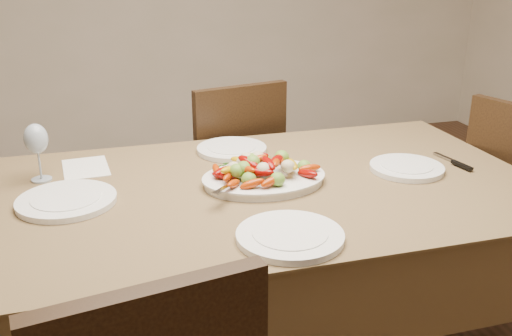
{
  "coord_description": "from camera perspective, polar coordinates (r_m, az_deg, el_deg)",
  "views": [
    {
      "loc": [
        -0.68,
        -1.37,
        1.46
      ],
      "look_at": [
        -0.21,
        0.26,
        0.82
      ],
      "focal_mm": 40.0,
      "sensor_mm": 36.0,
      "label": 1
    }
  ],
  "objects": [
    {
      "name": "dining_table",
      "position": [
        2.01,
        0.0,
        -11.84
      ],
      "size": [
        1.84,
        1.05,
        0.76
      ],
      "primitive_type": "cube",
      "rotation": [
        0.0,
        0.0,
        0.0
      ],
      "color": "brown",
      "rests_on": "ground"
    },
    {
      "name": "chair_far",
      "position": [
        2.66,
        -3.33,
        -1.04
      ],
      "size": [
        0.5,
        0.5,
        0.95
      ],
      "primitive_type": null,
      "rotation": [
        0.0,
        0.0,
        3.37
      ],
      "color": "black",
      "rests_on": "ground"
    },
    {
      "name": "serving_platter",
      "position": [
        1.85,
        0.8,
        -1.24
      ],
      "size": [
        0.39,
        0.29,
        0.02
      ],
      "primitive_type": "ellipsoid",
      "rotation": [
        0.0,
        0.0,
        0.0
      ],
      "color": "white",
      "rests_on": "dining_table"
    },
    {
      "name": "roasted_vegetables",
      "position": [
        1.82,
        0.81,
        0.41
      ],
      "size": [
        0.32,
        0.22,
        0.09
      ],
      "primitive_type": null,
      "rotation": [
        0.0,
        0.0,
        0.0
      ],
      "color": "#700502",
      "rests_on": "serving_platter"
    },
    {
      "name": "serving_spoon",
      "position": [
        1.78,
        -0.84,
        -0.8
      ],
      "size": [
        0.26,
        0.22,
        0.03
      ],
      "primitive_type": null,
      "rotation": [
        0.0,
        0.0,
        -0.67
      ],
      "color": "#9EA0A8",
      "rests_on": "serving_platter"
    },
    {
      "name": "plate_left",
      "position": [
        1.8,
        -18.41,
        -3.12
      ],
      "size": [
        0.29,
        0.29,
        0.02
      ],
      "primitive_type": "cylinder",
      "color": "white",
      "rests_on": "dining_table"
    },
    {
      "name": "plate_right",
      "position": [
        2.03,
        14.83,
        -0.0
      ],
      "size": [
        0.25,
        0.25,
        0.02
      ],
      "primitive_type": "cylinder",
      "color": "white",
      "rests_on": "dining_table"
    },
    {
      "name": "plate_far",
      "position": [
        2.14,
        -2.44,
        1.87
      ],
      "size": [
        0.26,
        0.26,
        0.02
      ],
      "primitive_type": "cylinder",
      "color": "white",
      "rests_on": "dining_table"
    },
    {
      "name": "plate_near",
      "position": [
        1.5,
        3.41,
        -6.84
      ],
      "size": [
        0.28,
        0.28,
        0.02
      ],
      "primitive_type": "cylinder",
      "color": "white",
      "rests_on": "dining_table"
    },
    {
      "name": "wine_glass",
      "position": [
        1.97,
        -20.99,
        1.6
      ],
      "size": [
        0.08,
        0.08,
        0.2
      ],
      "primitive_type": null,
      "color": "#8C99A5",
      "rests_on": "dining_table"
    },
    {
      "name": "menu_card",
      "position": [
        2.07,
        -16.67,
        0.03
      ],
      "size": [
        0.17,
        0.22,
        0.0
      ],
      "primitive_type": "cube",
      "rotation": [
        0.0,
        0.0,
        0.08
      ],
      "color": "silver",
      "rests_on": "dining_table"
    },
    {
      "name": "table_knife",
      "position": [
        2.14,
        19.19,
        0.53
      ],
      "size": [
        0.05,
        0.2,
        0.01
      ],
      "primitive_type": null,
      "rotation": [
        0.0,
        0.0,
        0.18
      ],
      "color": "#9EA0A8",
      "rests_on": "dining_table"
    }
  ]
}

